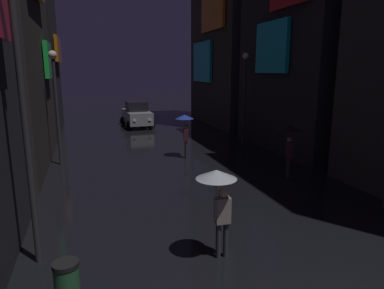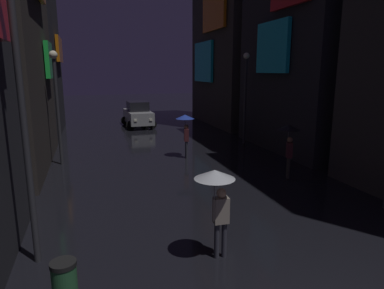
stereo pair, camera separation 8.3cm
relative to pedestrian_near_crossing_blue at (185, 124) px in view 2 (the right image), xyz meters
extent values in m
cube|color=#26E54C|center=(-6.13, 2.21, 3.02)|extent=(0.20, 1.94, 1.68)
cube|color=orange|center=(-6.13, 10.13, 3.95)|extent=(0.20, 3.54, 1.69)
cube|color=#232328|center=(6.72, 0.21, 4.64)|extent=(4.00, 7.72, 12.62)
cube|color=#19D8F2|center=(4.57, 0.03, 3.69)|extent=(0.20, 2.94, 2.53)
cube|color=#33302D|center=(6.72, 9.81, 6.74)|extent=(4.00, 8.92, 16.82)
cube|color=#19D8F2|center=(4.57, 10.77, 3.22)|extent=(0.20, 4.00, 3.09)
cube|color=orange|center=(4.57, 8.56, 6.75)|extent=(0.20, 4.31, 2.72)
cylinder|color=#2D2D38|center=(-0.01, -0.21, -1.24)|extent=(0.12, 0.12, 0.85)
cylinder|color=#2D2D38|center=(0.03, -0.04, -1.24)|extent=(0.12, 0.12, 0.85)
cube|color=#4C1E23|center=(0.01, -0.13, -0.52)|extent=(0.28, 0.38, 0.60)
sphere|color=#9E7051|center=(0.01, -0.13, -0.11)|extent=(0.22, 0.22, 0.22)
cylinder|color=#4C1E23|center=(0.00, 0.06, -0.47)|extent=(0.09, 0.09, 0.50)
cylinder|color=slate|center=(0.00, 0.06, -0.13)|extent=(0.02, 0.02, 0.77)
cone|color=#263FB2|center=(0.00, 0.06, 0.35)|extent=(0.90, 0.90, 0.20)
cylinder|color=#2D2D38|center=(-1.69, -9.16, -1.24)|extent=(0.12, 0.12, 0.85)
cylinder|color=#2D2D38|center=(-1.87, -9.15, -1.24)|extent=(0.12, 0.12, 0.85)
cube|color=gray|center=(-1.78, -9.16, -0.52)|extent=(0.35, 0.23, 0.60)
sphere|color=tan|center=(-1.78, -9.16, -0.11)|extent=(0.22, 0.22, 0.22)
cylinder|color=gray|center=(-1.96, -9.20, -0.47)|extent=(0.09, 0.09, 0.50)
cylinder|color=slate|center=(-1.96, -9.20, -0.13)|extent=(0.02, 0.02, 0.77)
cone|color=silver|center=(-1.96, -9.20, 0.35)|extent=(0.90, 0.90, 0.20)
cylinder|color=#38332D|center=(2.97, -4.48, -1.24)|extent=(0.12, 0.12, 0.85)
cylinder|color=#38332D|center=(3.04, -4.32, -1.24)|extent=(0.12, 0.12, 0.85)
cube|color=#4C1E23|center=(3.01, -4.40, -0.52)|extent=(0.34, 0.40, 0.60)
sphere|color=#9E7051|center=(3.01, -4.40, -0.11)|extent=(0.22, 0.22, 0.22)
cylinder|color=#4C1E23|center=(3.04, -4.21, -0.47)|extent=(0.09, 0.09, 0.50)
cylinder|color=slate|center=(3.04, -4.21, -0.13)|extent=(0.02, 0.02, 0.77)
cone|color=black|center=(3.04, -4.21, 0.35)|extent=(0.90, 0.90, 0.20)
cube|color=#99999E|center=(-0.86, 10.30, -0.90)|extent=(1.85, 4.16, 0.90)
cube|color=black|center=(-0.86, 10.30, -0.10)|extent=(1.51, 1.90, 0.70)
cylinder|color=black|center=(0.00, 9.00, -1.35)|extent=(0.65, 0.24, 0.64)
cylinder|color=black|center=(-1.62, 8.94, -1.35)|extent=(0.65, 0.24, 0.64)
cylinder|color=black|center=(-0.10, 11.67, -1.35)|extent=(0.65, 0.24, 0.64)
cylinder|color=black|center=(-1.71, 11.61, -1.35)|extent=(0.65, 0.24, 0.64)
cube|color=white|center=(-0.23, 8.26, -0.90)|extent=(0.20, 0.07, 0.14)
cube|color=white|center=(-1.33, 8.22, -0.90)|extent=(0.20, 0.07, 0.14)
cylinder|color=#2D2D33|center=(-5.78, 0.40, 0.68)|extent=(0.14, 0.14, 4.70)
sphere|color=#F9EFCC|center=(-5.78, 0.40, 3.21)|extent=(0.36, 0.36, 0.36)
cylinder|color=#2D2D33|center=(4.22, 2.24, 0.75)|extent=(0.14, 0.14, 4.85)
sphere|color=#F9EFCC|center=(4.22, 2.24, 3.36)|extent=(0.36, 0.36, 0.36)
cylinder|color=#2D2D33|center=(-5.78, -8.12, 1.32)|extent=(0.14, 0.14, 5.97)
cylinder|color=#265933|center=(-5.08, -9.98, -1.24)|extent=(0.44, 0.44, 0.85)
cylinder|color=black|center=(-5.08, -9.98, -0.78)|extent=(0.46, 0.46, 0.08)
camera|label=1|loc=(-4.57, -15.80, 2.54)|focal=32.00mm
camera|label=2|loc=(-4.49, -15.82, 2.54)|focal=32.00mm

